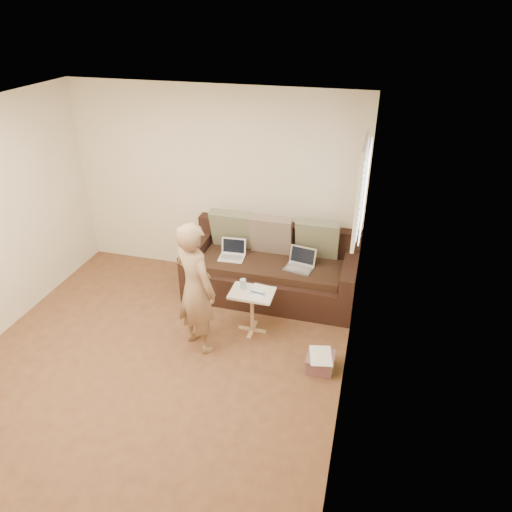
# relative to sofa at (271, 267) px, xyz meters

# --- Properties ---
(floor) EXTENTS (4.50, 4.50, 0.00)m
(floor) POSITION_rel_sofa_xyz_m (-0.90, -1.77, -0.42)
(floor) COLOR #55311F
(floor) RESTS_ON ground
(ceiling) EXTENTS (4.50, 4.50, 0.00)m
(ceiling) POSITION_rel_sofa_xyz_m (-0.90, -1.77, 2.18)
(ceiling) COLOR white
(ceiling) RESTS_ON wall_back
(wall_back) EXTENTS (4.00, 0.00, 4.00)m
(wall_back) POSITION_rel_sofa_xyz_m (-0.90, 0.48, 0.87)
(wall_back) COLOR beige
(wall_back) RESTS_ON ground
(wall_right) EXTENTS (0.00, 4.50, 4.50)m
(wall_right) POSITION_rel_sofa_xyz_m (1.10, -1.77, 0.87)
(wall_right) COLOR beige
(wall_right) RESTS_ON ground
(window_blinds) EXTENTS (0.12, 0.88, 1.08)m
(window_blinds) POSITION_rel_sofa_xyz_m (1.05, -0.27, 1.28)
(window_blinds) COLOR white
(window_blinds) RESTS_ON wall_right
(sofa) EXTENTS (2.20, 0.95, 0.85)m
(sofa) POSITION_rel_sofa_xyz_m (0.00, 0.00, 0.00)
(sofa) COLOR black
(sofa) RESTS_ON ground
(pillow_left) EXTENTS (0.55, 0.29, 0.57)m
(pillow_left) POSITION_rel_sofa_xyz_m (-0.60, 0.24, 0.37)
(pillow_left) COLOR #62684C
(pillow_left) RESTS_ON sofa
(pillow_mid) EXTENTS (0.55, 0.27, 0.57)m
(pillow_mid) POSITION_rel_sofa_xyz_m (-0.05, 0.20, 0.37)
(pillow_mid) COLOR #6E574E
(pillow_mid) RESTS_ON sofa
(pillow_right) EXTENTS (0.55, 0.28, 0.57)m
(pillow_right) POSITION_rel_sofa_xyz_m (0.55, 0.24, 0.37)
(pillow_right) COLOR #62684C
(pillow_right) RESTS_ON sofa
(laptop_silver) EXTENTS (0.38, 0.31, 0.23)m
(laptop_silver) POSITION_rel_sofa_xyz_m (0.38, -0.11, 0.10)
(laptop_silver) COLOR #B7BABC
(laptop_silver) RESTS_ON sofa
(laptop_white) EXTENTS (0.34, 0.26, 0.24)m
(laptop_white) POSITION_rel_sofa_xyz_m (-0.51, -0.07, 0.10)
(laptop_white) COLOR white
(laptop_white) RESTS_ON sofa
(person) EXTENTS (0.68, 0.62, 1.55)m
(person) POSITION_rel_sofa_xyz_m (-0.55, -1.22, 0.35)
(person) COLOR #846748
(person) RESTS_ON ground
(side_table) EXTENTS (0.50, 0.35, 0.55)m
(side_table) POSITION_rel_sofa_xyz_m (-0.03, -0.81, -0.15)
(side_table) COLOR silver
(side_table) RESTS_ON ground
(drinking_glass) EXTENTS (0.07, 0.07, 0.12)m
(drinking_glass) POSITION_rel_sofa_xyz_m (-0.15, -0.76, 0.19)
(drinking_glass) COLOR silver
(drinking_glass) RESTS_ON side_table
(scissors) EXTENTS (0.19, 0.13, 0.02)m
(scissors) POSITION_rel_sofa_xyz_m (0.04, -0.83, 0.14)
(scissors) COLOR silver
(scissors) RESTS_ON side_table
(paper_on_table) EXTENTS (0.25, 0.33, 0.00)m
(paper_on_table) POSITION_rel_sofa_xyz_m (0.04, -0.78, 0.13)
(paper_on_table) COLOR white
(paper_on_table) RESTS_ON side_table
(striped_box) EXTENTS (0.29, 0.29, 0.18)m
(striped_box) POSITION_rel_sofa_xyz_m (0.85, -1.26, -0.33)
(striped_box) COLOR #C91E46
(striped_box) RESTS_ON ground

